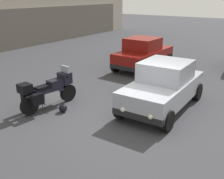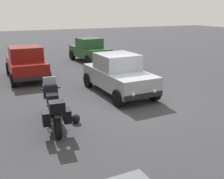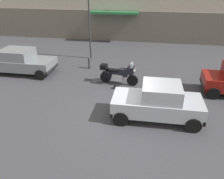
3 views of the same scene
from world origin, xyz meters
TOP-DOWN VIEW (x-y plane):
  - ground_plane at (0.00, 0.00)m, footprint 80.00×80.00m
  - motorcycle at (-0.80, 3.01)m, footprint 2.26×0.88m
  - helmet at (-0.80, 2.35)m, footprint 0.28×0.28m
  - car_hatchback_near at (5.67, 2.77)m, footprint 3.91×1.87m
  - car_compact_side at (8.68, -1.83)m, footprint 3.58×1.98m
  - car_wagon_end at (1.42, -0.26)m, footprint 3.90×1.84m

SIDE VIEW (x-z plane):
  - ground_plane at x=0.00m, z-range 0.00..0.00m
  - helmet at x=-0.80m, z-range 0.00..0.28m
  - motorcycle at x=-0.80m, z-range -0.06..1.30m
  - car_compact_side at x=8.68m, z-range -0.01..1.55m
  - car_hatchback_near at x=5.67m, z-range -0.01..1.63m
  - car_wagon_end at x=1.42m, z-range -0.01..1.63m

